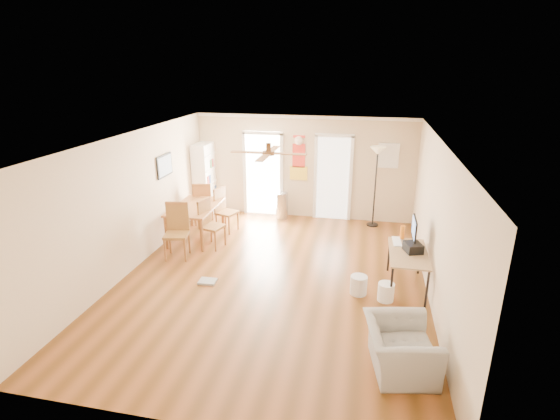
% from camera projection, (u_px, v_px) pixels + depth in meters
% --- Properties ---
extents(floor, '(7.00, 7.00, 0.00)m').
position_uv_depth(floor, '(273.00, 278.00, 7.93)').
color(floor, brown).
rests_on(floor, ground).
extents(ceiling, '(5.50, 7.00, 0.00)m').
position_uv_depth(ceiling, '(273.00, 139.00, 7.07)').
color(ceiling, silver).
rests_on(ceiling, floor).
extents(wall_back, '(5.50, 0.04, 2.60)m').
position_uv_depth(wall_back, '(304.00, 167.00, 10.73)').
color(wall_back, beige).
rests_on(wall_back, floor).
extents(wall_front, '(5.50, 0.04, 2.60)m').
position_uv_depth(wall_front, '(196.00, 327.00, 4.27)').
color(wall_front, beige).
rests_on(wall_front, floor).
extents(wall_left, '(0.04, 7.00, 2.60)m').
position_uv_depth(wall_left, '(131.00, 203.00, 8.04)').
color(wall_left, beige).
rests_on(wall_left, floor).
extents(wall_right, '(0.04, 7.00, 2.60)m').
position_uv_depth(wall_right, '(436.00, 224.00, 6.97)').
color(wall_right, beige).
rests_on(wall_right, floor).
extents(crown_molding, '(5.50, 7.00, 0.08)m').
position_uv_depth(crown_molding, '(273.00, 142.00, 7.09)').
color(crown_molding, white).
rests_on(crown_molding, wall_back).
extents(kitchen_doorway, '(0.90, 0.10, 2.10)m').
position_uv_depth(kitchen_doorway, '(263.00, 175.00, 11.01)').
color(kitchen_doorway, white).
rests_on(kitchen_doorway, wall_back).
extents(bathroom_doorway, '(0.80, 0.10, 2.10)m').
position_uv_depth(bathroom_doorway, '(333.00, 179.00, 10.66)').
color(bathroom_doorway, white).
rests_on(bathroom_doorway, wall_back).
extents(wall_decal, '(0.46, 0.03, 1.10)m').
position_uv_depth(wall_decal, '(299.00, 158.00, 10.66)').
color(wall_decal, red).
rests_on(wall_decal, wall_back).
extents(ac_grille, '(0.50, 0.04, 0.60)m').
position_uv_depth(ac_grille, '(388.00, 156.00, 10.18)').
color(ac_grille, white).
rests_on(ac_grille, wall_back).
extents(framed_poster, '(0.04, 0.66, 0.48)m').
position_uv_depth(framed_poster, '(164.00, 166.00, 9.19)').
color(framed_poster, black).
rests_on(framed_poster, wall_left).
extents(ceiling_fan, '(1.24, 1.24, 0.20)m').
position_uv_depth(ceiling_fan, '(269.00, 153.00, 6.85)').
color(ceiling_fan, '#593819').
rests_on(ceiling_fan, ceiling).
extents(bookshelf, '(0.42, 0.86, 1.88)m').
position_uv_depth(bookshelf, '(205.00, 179.00, 11.07)').
color(bookshelf, white).
rests_on(bookshelf, floor).
extents(dining_table, '(0.95, 1.55, 0.77)m').
position_uv_depth(dining_table, '(196.00, 222.00, 9.66)').
color(dining_table, '#A65F35').
rests_on(dining_table, floor).
extents(dining_chair_right_a, '(0.53, 0.53, 1.03)m').
position_uv_depth(dining_chair_right_a, '(227.00, 210.00, 10.02)').
color(dining_chair_right_a, '#A36734').
rests_on(dining_chair_right_a, floor).
extents(dining_chair_right_b, '(0.53, 0.53, 1.05)m').
position_uv_depth(dining_chair_right_b, '(212.00, 224.00, 9.13)').
color(dining_chair_right_b, '#A06C33').
rests_on(dining_chair_right_b, floor).
extents(dining_chair_near, '(0.55, 0.55, 1.13)m').
position_uv_depth(dining_chair_near, '(176.00, 232.00, 8.61)').
color(dining_chair_near, olive).
rests_on(dining_chair_near, floor).
extents(dining_chair_far, '(0.53, 0.53, 1.06)m').
position_uv_depth(dining_chair_far, '(204.00, 203.00, 10.50)').
color(dining_chair_far, '#AC6737').
rests_on(dining_chair_far, floor).
extents(trash_can, '(0.39, 0.39, 0.69)m').
position_uv_depth(trash_can, '(282.00, 206.00, 10.88)').
color(trash_can, '#B1B1B4').
rests_on(trash_can, floor).
extents(torchiere_lamp, '(0.42, 0.42, 1.96)m').
position_uv_depth(torchiere_lamp, '(375.00, 187.00, 10.20)').
color(torchiere_lamp, black).
rests_on(torchiere_lamp, floor).
extents(computer_desk, '(0.64, 1.29, 0.69)m').
position_uv_depth(computer_desk, '(407.00, 270.00, 7.51)').
color(computer_desk, tan).
rests_on(computer_desk, floor).
extents(imac, '(0.18, 0.57, 0.53)m').
position_uv_depth(imac, '(414.00, 232.00, 7.56)').
color(imac, black).
rests_on(imac, computer_desk).
extents(keyboard, '(0.16, 0.45, 0.02)m').
position_uv_depth(keyboard, '(397.00, 241.00, 7.82)').
color(keyboard, white).
rests_on(keyboard, computer_desk).
extents(printer, '(0.35, 0.38, 0.16)m').
position_uv_depth(printer, '(413.00, 247.00, 7.38)').
color(printer, black).
rests_on(printer, computer_desk).
extents(orange_bottle, '(0.11, 0.11, 0.26)m').
position_uv_depth(orange_bottle, '(402.00, 232.00, 7.92)').
color(orange_bottle, orange).
rests_on(orange_bottle, computer_desk).
extents(wastebasket_a, '(0.29, 0.29, 0.34)m').
position_uv_depth(wastebasket_a, '(359.00, 285.00, 7.36)').
color(wastebasket_a, silver).
rests_on(wastebasket_a, floor).
extents(wastebasket_b, '(0.29, 0.29, 0.32)m').
position_uv_depth(wastebasket_b, '(386.00, 292.00, 7.16)').
color(wastebasket_b, white).
rests_on(wastebasket_b, floor).
extents(floor_cloth, '(0.32, 0.25, 0.04)m').
position_uv_depth(floor_cloth, '(208.00, 281.00, 7.78)').
color(floor_cloth, gray).
rests_on(floor_cloth, floor).
extents(armchair, '(1.02, 1.12, 0.64)m').
position_uv_depth(armchair, '(400.00, 348.00, 5.49)').
color(armchair, '#979792').
rests_on(armchair, floor).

